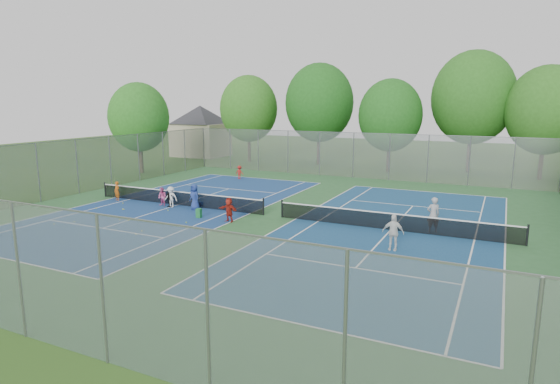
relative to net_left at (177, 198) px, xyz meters
The scene contains 39 objects.
ground 7.01m from the net_left, ahead, with size 120.00×120.00×0.00m, color #2E551A.
court_pad 7.01m from the net_left, ahead, with size 32.00×32.00×0.01m, color #2D6032.
court_left 0.44m from the net_left, ahead, with size 10.97×23.77×0.01m, color navy.
court_right 14.01m from the net_left, ahead, with size 10.97×23.77×0.01m, color navy.
net_left is the anchor object (origin of this frame).
net_right 14.00m from the net_left, ahead, with size 12.87×0.10×0.91m, color black.
fence_north 17.53m from the net_left, 66.37° to the left, with size 32.00×0.10×4.00m, color gray.
fence_south 17.53m from the net_left, 66.37° to the right, with size 32.00×0.10×4.00m, color gray.
fence_west 9.13m from the net_left, behind, with size 32.00×0.10×4.00m, color gray.
house 28.55m from the net_left, 122.01° to the left, with size 11.03×11.03×7.30m.
tree_nw 23.72m from the net_left, 107.65° to the left, with size 6.40×6.40×9.58m.
tree_nl 23.81m from the net_left, 87.51° to the left, with size 7.20×7.20×10.69m.
tree_nc 23.38m from the net_left, 66.80° to the left, with size 6.00×6.00×8.85m.
tree_nr 29.59m from the net_left, 56.31° to the left, with size 7.60×7.60×11.42m.
tree_ne 31.60m from the net_left, 45.00° to the left, with size 6.60×6.60×9.77m.
tree_side_w 16.34m from the net_left, 140.19° to the left, with size 5.60×5.60×8.47m.
ball_crate 1.56m from the net_left, 18.98° to the left, with size 0.30×0.30×0.26m, color blue.
ball_hopper 3.94m from the net_left, 33.89° to the right, with size 0.28×0.28×0.55m, color #238139.
student_a 4.70m from the net_left, behind, with size 0.48×0.32×1.32m, color #CB5A13.
student_b 0.96m from the net_left, 140.82° to the right, with size 0.59×0.46×1.22m, color #E1579A.
student_c 0.74m from the net_left, 86.13° to the right, with size 0.88×0.50×1.36m, color white.
student_d 0.68m from the net_left, 100.03° to the right, with size 0.70×0.29×1.20m, color black.
student_e 1.96m from the net_left, 18.17° to the right, with size 0.80×0.52×1.64m, color navy.
student_f 5.80m from the net_left, 22.46° to the right, with size 1.30×0.41×1.40m, color maroon.
child_far_baseline 10.98m from the net_left, 98.83° to the left, with size 0.77×0.44×1.19m, color #AF1D19.
instructor 16.05m from the net_left, ahead, with size 0.68×0.45×1.87m, color #9A9A9D.
teen_court_b 15.19m from the net_left, 12.66° to the right, with size 0.99×0.41×1.68m, color silver.
tennis_ball_0 3.47m from the net_left, 130.43° to the right, with size 0.07×0.07×0.07m, color #DAF138.
tennis_ball_1 4.58m from the net_left, 89.05° to the right, with size 0.07×0.07×0.07m, color #BACD2F.
tennis_ball_2 6.41m from the net_left, 68.72° to the right, with size 0.07×0.07×0.07m, color yellow.
tennis_ball_3 4.75m from the net_left, 95.52° to the right, with size 0.07×0.07×0.07m, color #BFD331.
tennis_ball_4 6.63m from the net_left, 111.08° to the right, with size 0.07×0.07×0.07m, color #CAF138.
tennis_ball_5 1.74m from the net_left, 72.17° to the right, with size 0.07×0.07×0.07m, color #C4F037.
tennis_ball_6 7.63m from the net_left, 113.31° to the right, with size 0.07×0.07×0.07m, color #B6CD2F.
tennis_ball_7 3.78m from the net_left, 160.65° to the right, with size 0.07×0.07×0.07m, color #CAD230.
tennis_ball_8 3.40m from the net_left, 129.65° to the right, with size 0.07×0.07×0.07m, color yellow.
tennis_ball_9 7.04m from the net_left, 69.29° to the right, with size 0.07×0.07×0.07m, color #D3EC36.
tennis_ball_10 4.90m from the net_left, 46.50° to the right, with size 0.07×0.07×0.07m, color #BADF33.
tennis_ball_11 5.06m from the net_left, 141.69° to the right, with size 0.07×0.07×0.07m, color #CCE936.
Camera 1 is at (12.09, -24.07, 6.71)m, focal length 30.00 mm.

